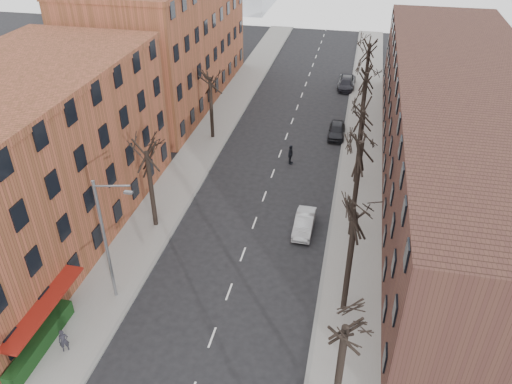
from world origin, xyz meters
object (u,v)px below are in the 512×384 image
Objects in this scene: silver_sedan at (304,223)px; parked_car_near at (337,130)px; parked_car_mid at (346,84)px; pedestrian_a at (64,341)px.

parked_car_near is at bearing 86.67° from silver_sedan.
parked_car_near reaches higher than silver_sedan.
parked_car_mid is (1.27, 31.48, -0.03)m from silver_sedan.
silver_sedan is 0.97× the size of parked_car_near.
pedestrian_a reaches higher than silver_sedan.
silver_sedan is 0.92× the size of parked_car_mid.
parked_car_mid is 2.89× the size of pedestrian_a.
parked_car_mid is at bearing 36.63° from pedestrian_a.
parked_car_near is 0.95× the size of parked_car_mid.
pedestrian_a is (-12.05, -14.70, 0.25)m from silver_sedan.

